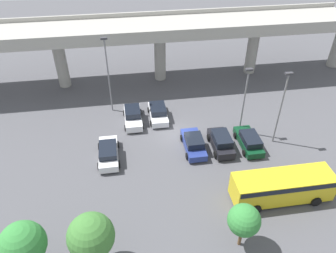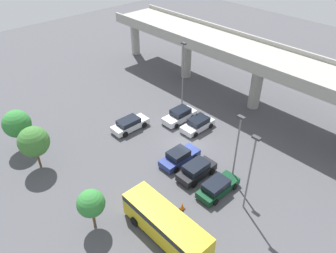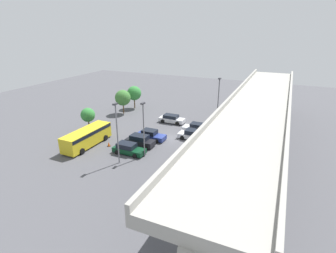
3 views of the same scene
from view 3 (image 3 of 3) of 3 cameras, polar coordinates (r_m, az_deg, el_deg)
name	(u,v)px [view 3 (image 3 of 3)]	position (r m, az deg, el deg)	size (l,w,h in m)	color
ground_plane	(169,139)	(41.18, 0.14, -2.71)	(109.14, 109.14, 0.00)	#4C4C51
highway_overpass	(258,109)	(35.95, 19.08, 3.52)	(52.43, 7.38, 8.05)	#9E9B93
parked_car_0	(172,119)	(48.03, 0.80, 1.67)	(2.06, 4.69, 1.48)	silver
parked_car_1	(197,128)	(43.66, 6.32, -0.40)	(2.09, 4.62, 1.62)	silver
parked_car_2	(193,135)	(41.05, 5.39, -1.79)	(2.12, 4.38, 1.53)	silver
parked_car_3	(151,135)	(40.87, -3.82, -1.87)	(2.08, 4.64, 1.54)	navy
parked_car_4	(140,141)	(38.77, -6.12, -3.08)	(2.03, 4.30, 1.67)	black
parked_car_5	(128,149)	(36.68, -8.63, -4.80)	(2.02, 4.57, 1.50)	#0C381E
shuttle_bus	(87,136)	(40.15, -17.23, -2.02)	(8.41, 2.76, 2.48)	gold
lamp_post_near_aisle	(117,129)	(32.81, -11.05, -0.55)	(0.70, 0.35, 7.97)	slate
lamp_post_mid_lot	(144,126)	(34.11, -5.33, 0.19)	(0.70, 0.35, 7.55)	slate
lamp_post_by_overpass	(218,101)	(43.70, 10.85, 5.48)	(0.70, 0.35, 8.94)	slate
tree_front_left	(134,93)	(56.72, -7.38, 7.19)	(3.03, 3.03, 4.83)	brown
tree_front_centre	(123,98)	(53.28, -9.81, 6.17)	(3.14, 3.14, 4.87)	brown
tree_front_right	(88,115)	(45.52, -17.04, 2.41)	(2.36, 2.36, 3.99)	brown
traffic_cone	(109,144)	(39.52, -12.75, -3.78)	(0.44, 0.44, 0.70)	black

